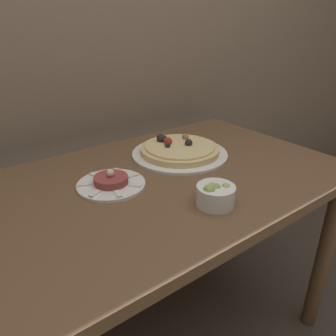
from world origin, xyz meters
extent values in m
cube|color=#84705B|center=(0.00, 0.91, 1.30)|extent=(8.00, 0.05, 2.60)
cube|color=brown|center=(0.00, 0.39, 0.75)|extent=(1.23, 0.78, 0.03)
cylinder|color=brown|center=(0.55, 0.06, 0.36)|extent=(0.06, 0.06, 0.73)
cylinder|color=brown|center=(0.55, 0.72, 0.36)|extent=(0.06, 0.06, 0.73)
cylinder|color=white|center=(0.16, 0.50, 0.77)|extent=(0.36, 0.36, 0.01)
cylinder|color=#E5C17F|center=(0.16, 0.50, 0.78)|extent=(0.30, 0.30, 0.02)
cylinder|color=beige|center=(0.16, 0.50, 0.80)|extent=(0.26, 0.26, 0.01)
sphere|color=black|center=(0.13, 0.58, 0.81)|extent=(0.03, 0.03, 0.03)
sphere|color=#B22D23|center=(0.13, 0.55, 0.81)|extent=(0.03, 0.03, 0.03)
sphere|color=black|center=(0.13, 0.58, 0.81)|extent=(0.03, 0.03, 0.03)
sphere|color=#997047|center=(0.22, 0.55, 0.81)|extent=(0.03, 0.03, 0.03)
sphere|color=black|center=(0.19, 0.49, 0.81)|extent=(0.03, 0.03, 0.03)
sphere|color=black|center=(0.11, 0.52, 0.81)|extent=(0.02, 0.02, 0.02)
cylinder|color=white|center=(-0.17, 0.44, 0.77)|extent=(0.21, 0.21, 0.01)
cylinder|color=#933D38|center=(-0.17, 0.44, 0.79)|extent=(0.11, 0.11, 0.02)
sphere|color=silver|center=(-0.17, 0.44, 0.81)|extent=(0.02, 0.02, 0.02)
cube|color=white|center=(-0.09, 0.44, 0.78)|extent=(0.04, 0.02, 0.01)
cube|color=white|center=(-0.12, 0.50, 0.78)|extent=(0.04, 0.04, 0.01)
cube|color=white|center=(-0.19, 0.51, 0.78)|extent=(0.02, 0.04, 0.01)
cube|color=white|center=(-0.25, 0.47, 0.78)|extent=(0.04, 0.03, 0.01)
cube|color=white|center=(-0.25, 0.40, 0.78)|extent=(0.04, 0.03, 0.01)
cube|color=white|center=(-0.19, 0.36, 0.78)|extent=(0.02, 0.04, 0.01)
cube|color=white|center=(-0.12, 0.37, 0.78)|extent=(0.04, 0.04, 0.01)
cylinder|color=white|center=(0.01, 0.16, 0.79)|extent=(0.11, 0.11, 0.06)
sphere|color=#A3B25B|center=(0.00, 0.17, 0.82)|extent=(0.03, 0.03, 0.03)
sphere|color=#A3B25B|center=(0.01, 0.16, 0.82)|extent=(0.03, 0.03, 0.03)
sphere|color=#B7BC70|center=(0.03, 0.15, 0.82)|extent=(0.03, 0.03, 0.03)
sphere|color=#A3B25B|center=(-0.02, 0.16, 0.82)|extent=(0.03, 0.03, 0.03)
camera|label=1|loc=(-0.58, -0.40, 1.25)|focal=35.00mm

